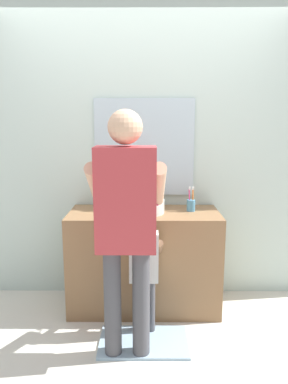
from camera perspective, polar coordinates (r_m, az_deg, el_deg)
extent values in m
plane|color=silver|center=(3.07, -0.02, -20.01)|extent=(14.00, 14.00, 0.00)
cube|color=silver|center=(3.26, 0.05, 6.93)|extent=(4.40, 0.08, 2.70)
cube|color=silver|center=(3.21, 0.05, 6.99)|extent=(0.87, 0.02, 0.84)
cube|color=olive|center=(3.15, 0.02, -10.59)|extent=(1.25, 0.54, 0.84)
cylinder|color=silver|center=(2.99, 0.02, -2.23)|extent=(0.33, 0.33, 0.11)
cylinder|color=#B1B1AD|center=(2.99, 0.02, -2.12)|extent=(0.27, 0.27, 0.09)
cylinder|color=#B7BABF|center=(3.19, 0.04, -0.71)|extent=(0.03, 0.03, 0.18)
cylinder|color=#B7BABF|center=(3.12, 0.03, 0.50)|extent=(0.02, 0.12, 0.02)
cylinder|color=#B7BABF|center=(3.21, -1.21, -1.85)|extent=(0.04, 0.04, 0.05)
cylinder|color=#B7BABF|center=(3.21, 1.29, -1.85)|extent=(0.04, 0.04, 0.05)
cylinder|color=#4C8EB2|center=(3.07, 7.36, -2.10)|extent=(0.07, 0.07, 0.09)
cylinder|color=#E5387F|center=(3.05, 7.14, -1.17)|extent=(0.02, 0.03, 0.17)
cube|color=white|center=(3.03, 7.18, 0.58)|extent=(0.01, 0.02, 0.02)
cylinder|color=orange|center=(3.06, 7.67, -1.17)|extent=(0.02, 0.03, 0.17)
cube|color=white|center=(3.04, 7.72, 0.58)|extent=(0.01, 0.02, 0.02)
cylinder|color=gold|center=(3.08, -7.03, -1.73)|extent=(0.06, 0.06, 0.13)
cylinder|color=#2D2D2D|center=(3.06, -7.07, -0.23)|extent=(0.02, 0.02, 0.03)
cube|color=#99B7CC|center=(2.86, -0.05, -22.43)|extent=(0.64, 0.40, 0.02)
cylinder|color=#47474C|center=(2.87, -1.14, -17.51)|extent=(0.06, 0.06, 0.42)
cylinder|color=#47474C|center=(2.87, 1.08, -17.51)|extent=(0.06, 0.06, 0.42)
cube|color=white|center=(2.70, -0.03, -10.11)|extent=(0.21, 0.12, 0.37)
sphere|color=brown|center=(2.62, -0.04, -4.91)|extent=(0.12, 0.12, 0.12)
cylinder|color=brown|center=(2.79, -2.45, -8.75)|extent=(0.05, 0.26, 0.20)
cylinder|color=brown|center=(2.78, 2.41, -8.76)|extent=(0.05, 0.26, 0.20)
cylinder|color=#47474C|center=(2.56, -4.94, -17.00)|extent=(0.12, 0.12, 0.77)
cylinder|color=#47474C|center=(2.55, -0.45, -17.08)|extent=(0.12, 0.12, 0.77)
cube|color=#B7383D|center=(2.30, -2.86, -1.15)|extent=(0.38, 0.22, 0.67)
sphere|color=#D8A884|center=(2.25, -2.98, 10.14)|extent=(0.22, 0.22, 0.22)
cylinder|color=#D8A884|center=(2.48, -7.50, 1.04)|extent=(0.09, 0.46, 0.36)
cylinder|color=#D8A884|center=(2.46, 2.24, 1.03)|extent=(0.09, 0.46, 0.36)
cylinder|color=#E5387F|center=(2.67, 2.09, -2.01)|extent=(0.01, 0.14, 0.03)
cube|color=white|center=(2.74, 2.04, -1.40)|extent=(0.01, 0.02, 0.02)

